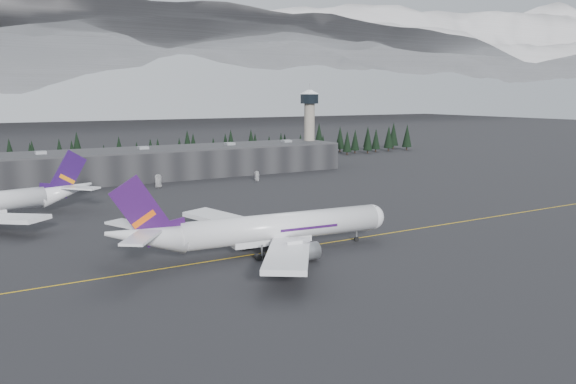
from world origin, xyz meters
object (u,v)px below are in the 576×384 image
terminal (167,162)px  gse_vehicle_a (158,186)px  gse_vehicle_b (257,179)px  jet_main (260,230)px  control_tower (309,119)px

terminal → gse_vehicle_a: (-12.10, -26.35, -5.58)m
gse_vehicle_a → gse_vehicle_b: gse_vehicle_b is taller
terminal → jet_main: (-20.04, -126.93, -0.81)m
terminal → gse_vehicle_b: terminal is taller
jet_main → gse_vehicle_a: size_ratio=12.76×
gse_vehicle_a → gse_vehicle_b: bearing=-2.0°
jet_main → control_tower: bearing=59.1°
terminal → jet_main: jet_main is taller
control_tower → gse_vehicle_a: (-87.10, -29.35, -22.68)m
control_tower → gse_vehicle_b: control_tower is taller
terminal → jet_main: size_ratio=2.42×
gse_vehicle_a → control_tower: bearing=22.5°
terminal → control_tower: bearing=2.3°
terminal → gse_vehicle_b: (28.48, -30.53, -5.58)m
control_tower → gse_vehicle_b: bearing=-144.2°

